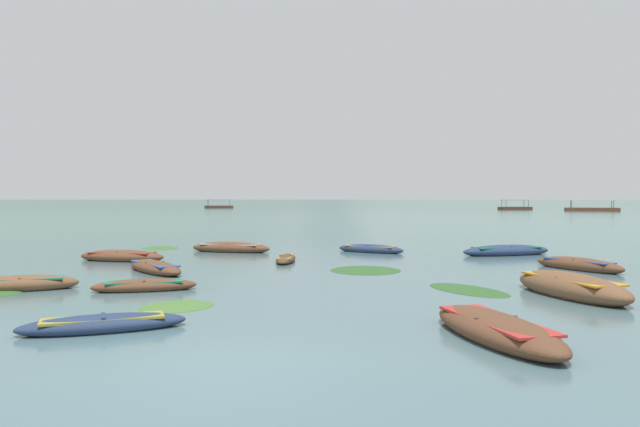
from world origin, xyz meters
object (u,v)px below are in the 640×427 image
object	(u,v)px
rowboat_7	(286,259)
rowboat_10	(21,284)
ferry_1	(592,209)
ferry_2	(515,208)
rowboat_8	(571,287)
rowboat_13	(155,268)
rowboat_5	(231,248)
rowboat_9	(371,249)
rowboat_12	(103,324)
rowboat_4	(496,329)
ferry_0	(219,207)
rowboat_3	(122,256)
rowboat_11	(506,251)
rowboat_6	(578,265)
rowboat_0	(144,286)

from	to	relation	value
rowboat_7	rowboat_10	distance (m)	10.77
ferry_1	ferry_2	xyz separation A→B (m)	(-12.91, 11.40, 0.00)
rowboat_7	rowboat_8	distance (m)	12.30
ferry_1	rowboat_13	bearing A→B (deg)	-116.51
rowboat_5	rowboat_7	size ratio (longest dim) A/B	1.36
ferry_2	rowboat_9	bearing A→B (deg)	-106.44
rowboat_8	rowboat_12	world-z (taller)	rowboat_8
ferry_1	rowboat_12	bearing A→B (deg)	-113.56
rowboat_4	ferry_1	world-z (taller)	ferry_1
rowboat_5	ferry_0	xyz separation A→B (m)	(-34.53, 124.60, 0.25)
rowboat_3	ferry_1	xyz separation A→B (m)	(55.78, 102.39, 0.26)
rowboat_3	ferry_2	world-z (taller)	ferry_2
rowboat_4	rowboat_11	size ratio (longest dim) A/B	0.92
rowboat_11	ferry_2	world-z (taller)	ferry_2
rowboat_3	ferry_2	bearing A→B (deg)	69.36
rowboat_4	rowboat_11	xyz separation A→B (m)	(3.93, 17.31, -0.00)
rowboat_6	ferry_0	world-z (taller)	ferry_0
rowboat_0	ferry_1	world-z (taller)	ferry_1
rowboat_9	rowboat_12	world-z (taller)	rowboat_9
ferry_1	ferry_2	size ratio (longest dim) A/B	1.38
rowboat_5	rowboat_6	bearing A→B (deg)	-21.68
rowboat_3	rowboat_10	world-z (taller)	rowboat_3
rowboat_0	rowboat_4	bearing A→B (deg)	-29.47
rowboat_5	rowboat_13	bearing A→B (deg)	-95.60
rowboat_6	ferry_1	distance (m)	110.22
rowboat_6	rowboat_10	size ratio (longest dim) A/B	1.11
rowboat_10	rowboat_12	xyz separation A→B (m)	(4.90, -4.91, -0.04)
rowboat_11	rowboat_5	bearing A→B (deg)	178.72
rowboat_5	rowboat_10	distance (m)	13.09
rowboat_4	rowboat_0	bearing A→B (deg)	150.53
ferry_0	rowboat_13	bearing A→B (deg)	-75.75
rowboat_3	rowboat_8	xyz separation A→B (m)	(16.46, -7.71, 0.07)
rowboat_9	rowboat_11	size ratio (longest dim) A/B	0.77
rowboat_4	ferry_1	distance (m)	122.99
rowboat_10	ferry_0	xyz separation A→B (m)	(-31.37, 137.30, 0.27)
rowboat_12	ferry_0	size ratio (longest dim) A/B	0.43
rowboat_7	rowboat_8	xyz separation A→B (m)	(9.29, -8.06, 0.13)
rowboat_9	ferry_0	bearing A→B (deg)	108.53
rowboat_3	ferry_1	size ratio (longest dim) A/B	0.37
rowboat_5	ferry_0	size ratio (longest dim) A/B	0.55
rowboat_4	rowboat_10	xyz separation A→B (m)	(-12.82, 4.91, -0.02)
rowboat_5	rowboat_0	bearing A→B (deg)	-87.58
rowboat_4	rowboat_3	bearing A→B (deg)	135.68
rowboat_10	rowboat_0	bearing A→B (deg)	3.97
rowboat_9	ferry_0	size ratio (longest dim) A/B	0.46
rowboat_11	ferry_1	xyz separation A→B (m)	(38.49, 98.13, 0.25)
rowboat_0	rowboat_13	distance (m)	4.45
rowboat_6	rowboat_13	size ratio (longest dim) A/B	1.00
rowboat_5	rowboat_9	bearing A→B (deg)	3.66
rowboat_3	rowboat_13	distance (m)	4.64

